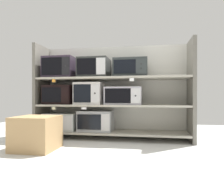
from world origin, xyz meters
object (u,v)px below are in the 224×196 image
object	(u,v)px
microwave_1	(96,121)
microwave_7	(131,68)
microwave_2	(60,95)
microwave_0	(62,121)
microwave_6	(94,68)
shipping_carton	(36,133)
microwave_4	(124,96)
microwave_3	(90,94)
microwave_5	(60,68)

from	to	relation	value
microwave_1	microwave_7	size ratio (longest dim) A/B	1.03
microwave_2	microwave_1	bearing A→B (deg)	0.01
microwave_0	microwave_6	bearing A→B (deg)	-0.01
microwave_1	shipping_carton	xyz separation A→B (m)	(-0.55, -0.83, -0.07)
microwave_1	microwave_6	distance (m)	0.83
microwave_4	microwave_6	size ratio (longest dim) A/B	1.19
microwave_0	microwave_1	distance (m)	0.57
microwave_7	microwave_0	bearing A→B (deg)	-179.99
microwave_0	microwave_4	world-z (taller)	microwave_4
microwave_3	microwave_2	bearing A→B (deg)	179.98
microwave_5	microwave_7	bearing A→B (deg)	0.02
microwave_4	microwave_6	world-z (taller)	microwave_6
microwave_1	microwave_6	world-z (taller)	microwave_6
microwave_7	microwave_6	bearing A→B (deg)	-179.98
microwave_5	shipping_carton	size ratio (longest dim) A/B	0.99
microwave_3	microwave_0	bearing A→B (deg)	179.99
microwave_2	microwave_7	bearing A→B (deg)	0.00
microwave_1	microwave_3	distance (m)	0.44
microwave_0	microwave_5	xyz separation A→B (m)	(-0.02, -0.00, 0.87)
microwave_5	microwave_1	bearing A→B (deg)	0.03
microwave_3	shipping_carton	xyz separation A→B (m)	(-0.45, -0.83, -0.50)
microwave_0	microwave_4	size ratio (longest dim) A/B	0.95
microwave_0	microwave_7	world-z (taller)	microwave_7
microwave_1	microwave_4	size ratio (longest dim) A/B	0.96
microwave_4	microwave_6	bearing A→B (deg)	179.99
microwave_1	microwave_4	xyz separation A→B (m)	(0.44, -0.00, 0.39)
microwave_4	shipping_carton	xyz separation A→B (m)	(-0.99, -0.83, -0.46)
microwave_0	microwave_7	xyz separation A→B (m)	(1.12, 0.00, 0.84)
microwave_6	microwave_7	size ratio (longest dim) A/B	0.91
microwave_1	microwave_3	xyz separation A→B (m)	(-0.10, -0.00, 0.43)
microwave_2	microwave_6	distance (m)	0.71
microwave_6	microwave_5	bearing A→B (deg)	-179.99
microwave_1	microwave_3	size ratio (longest dim) A/B	1.24
microwave_0	microwave_4	bearing A→B (deg)	-0.01
microwave_0	microwave_4	xyz separation A→B (m)	(1.01, -0.00, 0.42)
microwave_0	shipping_carton	bearing A→B (deg)	-88.43
microwave_3	microwave_6	size ratio (longest dim) A/B	0.92
microwave_3	shipping_carton	distance (m)	1.07
microwave_0	microwave_2	bearing A→B (deg)	179.84
microwave_1	microwave_2	bearing A→B (deg)	-179.99
microwave_2	microwave_4	distance (m)	1.04
microwave_4	microwave_0	bearing A→B (deg)	179.99
microwave_0	microwave_4	distance (m)	1.10
microwave_7	shipping_carton	xyz separation A→B (m)	(-1.10, -0.83, -0.89)
microwave_4	microwave_5	world-z (taller)	microwave_5
microwave_2	microwave_4	bearing A→B (deg)	-0.01
microwave_1	microwave_2	size ratio (longest dim) A/B	1.14
microwave_6	shipping_carton	world-z (taller)	microwave_6
microwave_7	microwave_1	bearing A→B (deg)	180.00
microwave_0	microwave_5	size ratio (longest dim) A/B	1.08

